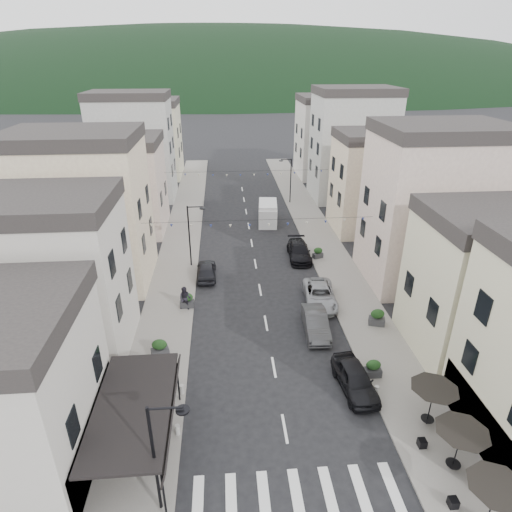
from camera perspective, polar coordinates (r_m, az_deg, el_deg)
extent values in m
cube|color=slate|center=(46.61, -9.91, 1.98)|extent=(4.00, 76.00, 0.12)
cube|color=slate|center=(47.53, 8.40, 2.57)|extent=(4.00, 76.00, 0.12)
ellipsoid|color=black|center=(311.18, -4.39, 22.01)|extent=(640.00, 360.00, 70.00)
cube|color=black|center=(22.23, -16.11, -18.68)|extent=(3.60, 7.50, 0.15)
cube|color=black|center=(22.28, -11.13, -19.70)|extent=(0.34, 7.50, 0.99)
cylinder|color=black|center=(20.87, -12.20, -28.66)|extent=(0.10, 0.10, 3.20)
cylinder|color=black|center=(25.58, -10.38, -15.90)|extent=(0.10, 0.10, 3.20)
cube|color=beige|center=(30.31, -26.60, -3.56)|extent=(10.00, 7.00, 10.00)
cube|color=#262323|center=(28.33, -28.75, 6.25)|extent=(10.20, 7.14, 1.00)
cube|color=#C7AE95|center=(38.55, -21.94, 4.92)|extent=(10.00, 8.00, 12.00)
cube|color=#262323|center=(36.98, -23.61, 14.36)|extent=(10.20, 8.16, 1.00)
cube|color=#B49D92|center=(49.93, -18.06, 8.43)|extent=(10.00, 8.00, 9.50)
cube|color=#262323|center=(48.77, -18.91, 14.32)|extent=(10.20, 8.16, 1.00)
cube|color=#9B9A96|center=(60.93, -15.94, 13.32)|extent=(10.00, 7.00, 13.00)
cube|color=#262323|center=(59.96, -16.78, 19.85)|extent=(10.20, 7.14, 1.00)
cube|color=beige|center=(72.72, -14.18, 14.56)|extent=(10.00, 9.00, 11.00)
cube|color=#262323|center=(71.90, -14.72, 19.24)|extent=(10.20, 9.18, 1.00)
cube|color=beige|center=(31.72, 29.38, -3.95)|extent=(10.00, 7.00, 9.00)
cube|color=#B49D92|center=(38.90, 22.34, 5.42)|extent=(10.00, 8.00, 12.50)
cube|color=#262323|center=(37.36, 24.09, 15.16)|extent=(10.20, 8.16, 1.00)
cube|color=#C7AE95|center=(49.72, 16.26, 8.90)|extent=(10.00, 7.00, 10.00)
cube|color=#262323|center=(48.54, 17.07, 15.11)|extent=(10.20, 7.14, 1.00)
cube|color=#9B9A96|center=(60.36, 12.60, 13.81)|extent=(10.00, 8.00, 13.50)
cube|color=#262323|center=(59.40, 13.30, 20.66)|extent=(10.20, 8.16, 1.00)
cube|color=beige|center=(71.91, 9.80, 15.03)|extent=(10.00, 9.00, 11.50)
cube|color=#262323|center=(71.08, 10.19, 19.98)|extent=(10.20, 9.18, 1.00)
cylinder|color=black|center=(22.72, 28.79, -27.47)|extent=(0.06, 0.06, 2.30)
cone|color=black|center=(21.91, 29.45, -25.66)|extent=(2.50, 2.50, 0.55)
cylinder|color=black|center=(24.16, 25.16, -22.59)|extent=(0.06, 0.06, 2.30)
cone|color=black|center=(23.39, 25.69, -20.75)|extent=(2.50, 2.50, 0.55)
cylinder|color=black|center=(24.72, 24.80, -23.83)|extent=(0.70, 0.70, 0.04)
cylinder|color=black|center=(25.82, 22.18, -18.24)|extent=(0.06, 0.06, 2.30)
cone|color=black|center=(25.11, 22.61, -16.40)|extent=(2.50, 2.50, 0.55)
cylinder|color=black|center=(26.34, 21.89, -19.48)|extent=(0.70, 0.70, 0.04)
cylinder|color=black|center=(20.12, -13.35, -25.11)|extent=(0.14, 0.14, 6.00)
cylinder|color=black|center=(17.89, -11.99, -19.24)|extent=(1.40, 0.10, 0.10)
cylinder|color=black|center=(17.92, -9.76, -19.59)|extent=(0.56, 0.56, 0.08)
cylinder|color=black|center=(39.84, -8.87, 2.51)|extent=(0.14, 0.14, 6.00)
cylinder|color=black|center=(38.76, -8.12, 6.50)|extent=(1.40, 0.10, 0.10)
cylinder|color=black|center=(38.77, -7.14, 6.33)|extent=(0.56, 0.56, 0.08)
cylinder|color=black|center=(57.45, 4.64, 9.90)|extent=(0.14, 0.14, 6.00)
cylinder|color=black|center=(56.64, 4.02, 12.72)|extent=(1.40, 0.10, 0.10)
cylinder|color=black|center=(56.58, 3.35, 12.57)|extent=(0.56, 0.56, 0.08)
cylinder|color=gray|center=(24.60, -10.42, -21.81)|extent=(0.26, 0.26, 0.60)
cylinder|color=gray|center=(26.72, -9.86, -17.10)|extent=(0.26, 0.26, 0.60)
cylinder|color=gray|center=(27.23, 15.74, -16.84)|extent=(0.26, 0.26, 0.60)
cylinder|color=black|center=(35.00, 0.43, 4.84)|extent=(19.00, 0.02, 0.02)
cone|color=beige|center=(35.43, -13.78, 4.02)|extent=(0.28, 0.28, 0.24)
cone|color=navy|center=(35.23, -11.22, 4.00)|extent=(0.28, 0.28, 0.24)
cone|color=beige|center=(35.11, -8.64, 3.99)|extent=(0.28, 0.28, 0.24)
cone|color=navy|center=(35.05, -6.04, 3.99)|extent=(0.28, 0.28, 0.24)
cone|color=beige|center=(35.05, -3.45, 4.01)|extent=(0.28, 0.28, 0.24)
cone|color=navy|center=(35.12, -0.86, 4.05)|extent=(0.28, 0.28, 0.24)
cone|color=beige|center=(35.25, 1.72, 4.13)|extent=(0.28, 0.28, 0.24)
cone|color=navy|center=(35.44, 4.27, 4.23)|extent=(0.28, 0.28, 0.24)
cone|color=beige|center=(35.70, 6.79, 4.35)|extent=(0.28, 0.28, 0.24)
cone|color=navy|center=(36.01, 9.28, 4.50)|extent=(0.28, 0.28, 0.24)
cone|color=beige|center=(36.39, 11.72, 4.65)|extent=(0.28, 0.28, 0.24)
cone|color=navy|center=(36.82, 14.11, 4.80)|extent=(0.28, 0.28, 0.24)
cylinder|color=black|center=(50.25, -1.19, 11.25)|extent=(19.00, 0.02, 0.02)
cone|color=beige|center=(50.55, -11.26, 10.64)|extent=(0.28, 0.28, 0.24)
cone|color=navy|center=(50.41, -9.44, 10.64)|extent=(0.28, 0.28, 0.24)
cone|color=beige|center=(50.33, -7.61, 10.64)|extent=(0.28, 0.28, 0.24)
cone|color=navy|center=(50.28, -5.77, 10.65)|extent=(0.28, 0.28, 0.24)
cone|color=beige|center=(50.29, -3.93, 10.66)|extent=(0.28, 0.28, 0.24)
cone|color=navy|center=(50.33, -2.10, 10.69)|extent=(0.28, 0.28, 0.24)
cone|color=beige|center=(50.43, -0.27, 10.74)|extent=(0.28, 0.28, 0.24)
cone|color=navy|center=(50.56, 1.55, 10.79)|extent=(0.28, 0.28, 0.24)
cone|color=beige|center=(50.74, 3.36, 10.87)|extent=(0.28, 0.28, 0.24)
cone|color=navy|center=(50.96, 5.16, 10.95)|extent=(0.28, 0.28, 0.24)
cone|color=beige|center=(51.23, 6.95, 11.03)|extent=(0.28, 0.28, 0.24)
cone|color=navy|center=(51.54, 8.71, 11.12)|extent=(0.28, 0.28, 0.24)
imported|color=black|center=(27.15, 13.06, -15.66)|extent=(2.22, 4.64, 1.53)
imported|color=#353538|center=(31.41, 7.98, -8.85)|extent=(1.81, 4.63, 1.50)
imported|color=#92949A|center=(34.86, 8.50, -5.18)|extent=(2.85, 5.43, 1.46)
imported|color=black|center=(42.13, 5.76, 0.64)|extent=(2.24, 5.15, 1.47)
imported|color=black|center=(38.55, -6.63, -1.90)|extent=(1.74, 4.25, 1.44)
cube|color=silver|center=(51.10, 1.58, 5.76)|extent=(2.63, 5.51, 2.22)
cube|color=silver|center=(50.09, 1.60, 6.75)|extent=(2.40, 3.74, 0.55)
cylinder|color=black|center=(49.48, 0.55, 4.20)|extent=(0.35, 0.80, 0.78)
cylinder|color=black|center=(49.50, 2.61, 4.18)|extent=(0.35, 0.80, 0.78)
cylinder|color=black|center=(53.22, 0.60, 5.76)|extent=(0.35, 0.80, 0.78)
cylinder|color=black|center=(53.24, 2.52, 5.74)|extent=(0.35, 0.80, 0.78)
imported|color=black|center=(27.21, -12.92, -15.21)|extent=(0.65, 0.53, 1.53)
imported|color=black|center=(33.76, -9.43, -5.61)|extent=(1.10, 0.94, 1.97)
cube|color=#2E2E30|center=(29.70, -12.65, -12.40)|extent=(1.27, 0.96, 0.56)
ellipsoid|color=black|center=(29.33, -12.77, -11.44)|extent=(0.99, 0.63, 0.72)
cube|color=#29292B|center=(34.42, -9.15, -6.30)|extent=(1.12, 0.64, 0.55)
ellipsoid|color=black|center=(34.11, -9.22, -5.44)|extent=(0.97, 0.62, 0.70)
cube|color=#2B2B2D|center=(28.45, 15.26, -14.73)|extent=(1.06, 0.59, 0.53)
ellipsoid|color=black|center=(28.09, 15.40, -13.82)|extent=(0.93, 0.59, 0.67)
cube|color=#313234|center=(33.16, 15.78, -8.35)|extent=(1.28, 0.93, 0.57)
ellipsoid|color=black|center=(32.83, 15.91, -7.43)|extent=(1.01, 0.64, 0.73)
cube|color=#2F3032|center=(42.35, 8.24, 0.08)|extent=(1.09, 0.83, 0.48)
ellipsoid|color=black|center=(42.13, 8.28, 0.73)|extent=(0.85, 0.54, 0.62)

